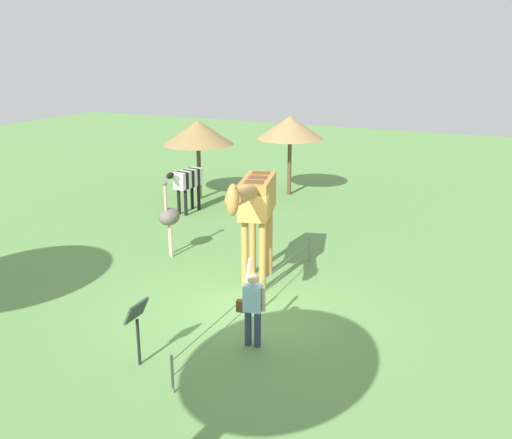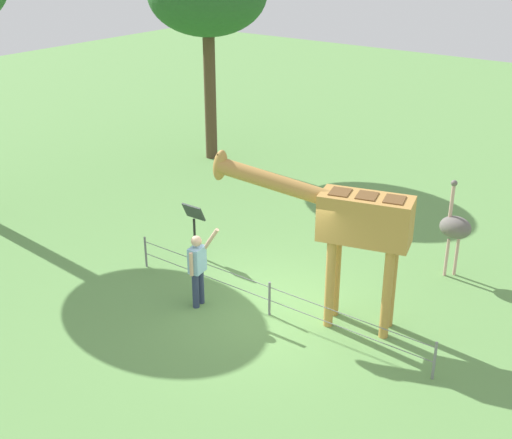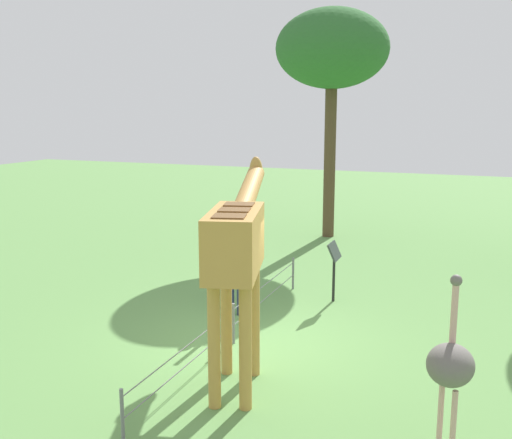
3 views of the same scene
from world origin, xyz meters
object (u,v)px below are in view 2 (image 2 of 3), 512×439
visitor (198,266)px  ostrich (455,227)px  giraffe (347,221)px  info_sign (194,219)px

visitor → ostrich: (-3.67, -4.35, 0.27)m
giraffe → visitor: 3.21m
visitor → info_sign: visitor is taller
visitor → ostrich: 5.70m
ostrich → info_sign: size_ratio=1.70×
ostrich → giraffe: bearing=72.7°
visitor → ostrich: bearing=-130.1°
ostrich → info_sign: bearing=27.3°
giraffe → info_sign: giraffe is taller
giraffe → info_sign: 4.45m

